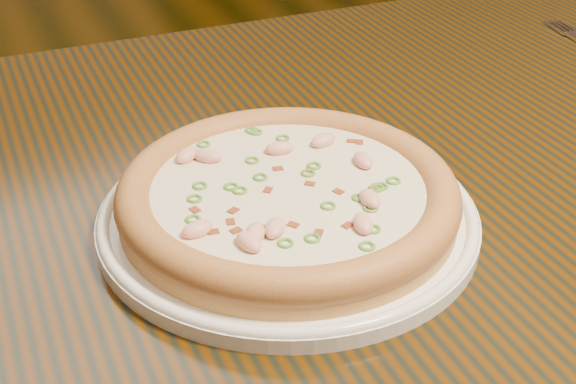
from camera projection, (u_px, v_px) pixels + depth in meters
name	position (u px, v px, depth m)	size (l,w,h in m)	color
hero_table	(383.00, 256.00, 0.76)	(1.20, 0.80, 0.75)	black
plate	(288.00, 215.00, 0.63)	(0.30, 0.30, 0.02)	white
pizza	(288.00, 195.00, 0.62)	(0.26, 0.26, 0.03)	tan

